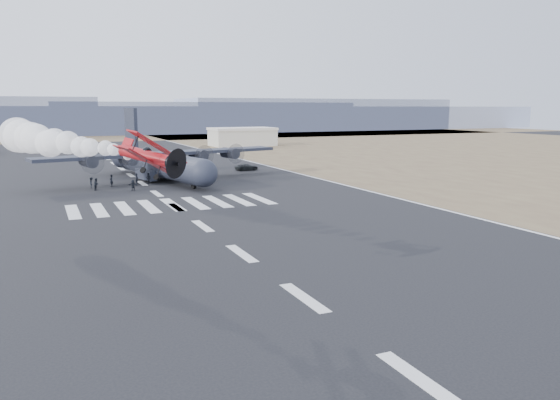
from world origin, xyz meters
TOP-DOWN VIEW (x-y plane):
  - ground at (0.00, 0.00)m, footprint 500.00×500.00m
  - scrub_far at (0.00, 230.00)m, footprint 500.00×80.00m
  - runway_markings at (0.00, 60.00)m, footprint 60.00×260.00m
  - ridge_seg_d at (0.00, 260.00)m, footprint 150.00×50.00m
  - ridge_seg_e at (65.00, 260.00)m, footprint 150.00×50.00m
  - ridge_seg_f at (130.00, 260.00)m, footprint 150.00×50.00m
  - ridge_seg_g at (195.00, 260.00)m, footprint 150.00×50.00m
  - hangar_right at (46.00, 150.00)m, footprint 20.50×12.50m
  - aerobatic_biplane at (-8.79, 16.74)m, footprint 4.96×5.11m
  - smoke_trail at (-15.60, 36.46)m, footprint 9.62×24.00m
  - transport_aircraft at (3.38, 74.67)m, footprint 42.11×34.45m
  - support_vehicle at (22.39, 82.71)m, footprint 4.85×2.65m
  - crew_a at (-5.04, 70.44)m, footprint 0.81×0.86m
  - crew_b at (-7.63, 66.86)m, footprint 0.93×1.06m
  - crew_c at (-8.10, 69.59)m, footprint 0.52×1.09m
  - crew_d at (0.88, 71.09)m, footprint 0.99×1.17m
  - crew_e at (6.51, 64.32)m, footprint 0.56×0.88m
  - crew_f at (-2.66, 64.29)m, footprint 1.55×1.16m
  - crew_g at (-0.91, 71.41)m, footprint 0.72×0.78m
  - crew_h at (6.77, 64.07)m, footprint 0.97×0.84m

SIDE VIEW (x-z plane):
  - ground at x=0.00m, z-range 0.00..0.00m
  - scrub_far at x=0.00m, z-range 0.00..0.00m
  - runway_markings at x=0.00m, z-range 0.00..0.01m
  - support_vehicle at x=22.39m, z-range 0.00..1.29m
  - crew_f at x=-2.66m, z-range 0.00..1.62m
  - crew_c at x=-8.10m, z-range 0.00..1.67m
  - crew_h at x=6.77m, z-range 0.00..1.71m
  - crew_g at x=-0.91m, z-range 0.00..1.74m
  - crew_e at x=6.51m, z-range 0.00..1.76m
  - crew_d at x=0.88m, z-range 0.00..1.78m
  - crew_b at x=-7.63m, z-range 0.00..1.85m
  - crew_a at x=-5.04m, z-range 0.00..1.85m
  - hangar_right at x=46.00m, z-range 0.06..5.96m
  - transport_aircraft at x=3.38m, z-range -2.96..9.27m
  - ridge_seg_d at x=0.00m, z-range 0.00..13.00m
  - ridge_seg_g at x=195.00m, z-range 0.00..13.00m
  - ridge_seg_e at x=65.00m, z-range 0.00..15.00m
  - ridge_seg_f at x=130.00m, z-range 0.00..17.00m
  - aerobatic_biplane at x=-8.79m, z-range 7.49..11.00m
  - smoke_trail at x=-15.60m, z-range 7.70..11.13m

